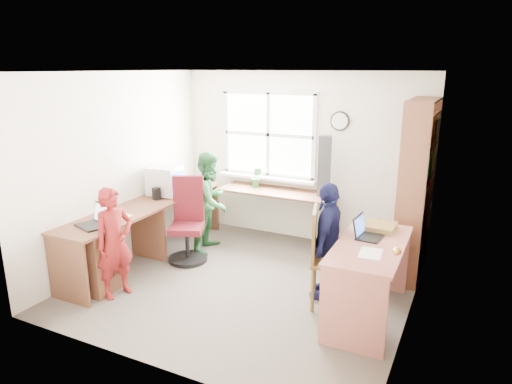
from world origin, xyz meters
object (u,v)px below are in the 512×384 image
at_px(potted_plant, 257,177).
at_px(laptop_left, 96,221).
at_px(person_green, 211,201).
at_px(bookshelf, 416,193).
at_px(wooden_chair, 326,253).
at_px(crt_monitor, 165,181).
at_px(cd_tower, 324,166).
at_px(right_desk, 369,264).
at_px(laptop_right, 366,232).
at_px(person_navy, 328,241).
at_px(l_desk, 140,237).
at_px(person_red, 115,243).
at_px(swivel_chair, 188,225).

bearing_deg(potted_plant, laptop_left, -110.75).
bearing_deg(laptop_left, person_green, 89.77).
relative_size(bookshelf, wooden_chair, 1.99).
distance_m(crt_monitor, cd_tower, 2.17).
xyz_separation_m(right_desk, laptop_left, (-2.88, -0.70, 0.23)).
bearing_deg(bookshelf, right_desk, -100.23).
height_order(wooden_chair, laptop_right, wooden_chair).
xyz_separation_m(crt_monitor, laptop_left, (0.07, -1.35, -0.15)).
distance_m(bookshelf, person_green, 2.63).
height_order(wooden_chair, cd_tower, cd_tower).
bearing_deg(person_navy, cd_tower, -162.39).
xyz_separation_m(l_desk, right_desk, (2.72, 0.18, 0.12)).
bearing_deg(laptop_right, wooden_chair, 108.63).
xyz_separation_m(bookshelf, cd_tower, (-1.23, 0.29, 0.16)).
relative_size(laptop_left, cd_tower, 0.50).
height_order(right_desk, laptop_left, laptop_left).
relative_size(person_red, person_navy, 0.95).
bearing_deg(right_desk, cd_tower, 121.15).
xyz_separation_m(right_desk, swivel_chair, (-2.44, 0.42, -0.10)).
bearing_deg(l_desk, laptop_right, 7.40).
bearing_deg(wooden_chair, person_green, 141.11).
bearing_deg(person_green, bookshelf, -87.83).
bearing_deg(potted_plant, bookshelf, -7.52).
height_order(person_red, person_navy, person_navy).
xyz_separation_m(wooden_chair, person_red, (-2.11, -0.82, 0.04)).
relative_size(wooden_chair, laptop_left, 2.54).
distance_m(bookshelf, wooden_chair, 1.47).
distance_m(person_green, person_navy, 1.94).
bearing_deg(swivel_chair, person_green, 54.21).
bearing_deg(l_desk, cd_tower, 45.54).
relative_size(potted_plant, person_red, 0.24).
height_order(laptop_right, potted_plant, potted_plant).
bearing_deg(person_red, cd_tower, -19.34).
distance_m(right_desk, wooden_chair, 0.47).
height_order(swivel_chair, wooden_chair, swivel_chair).
distance_m(wooden_chair, crt_monitor, 2.57).
xyz_separation_m(swivel_chair, laptop_right, (2.35, -0.26, 0.37)).
height_order(crt_monitor, laptop_right, crt_monitor).
distance_m(bookshelf, swivel_chair, 2.86).
distance_m(crt_monitor, person_navy, 2.50).
height_order(right_desk, crt_monitor, crt_monitor).
bearing_deg(cd_tower, potted_plant, 166.98).
xyz_separation_m(right_desk, crt_monitor, (-2.94, 0.65, 0.38)).
bearing_deg(person_green, person_red, 164.11).
height_order(wooden_chair, person_navy, person_navy).
distance_m(laptop_right, person_green, 2.36).
relative_size(bookshelf, laptop_left, 5.07).
relative_size(right_desk, cd_tower, 1.67).
height_order(crt_monitor, person_red, person_red).
xyz_separation_m(l_desk, person_red, (0.14, -0.57, 0.16)).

